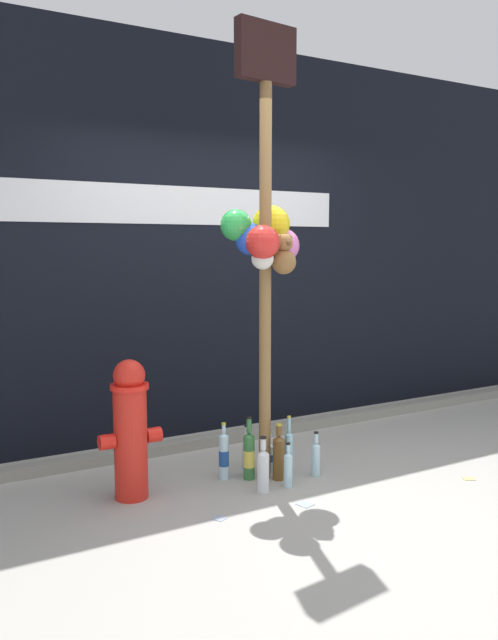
{
  "coord_description": "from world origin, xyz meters",
  "views": [
    {
      "loc": [
        -2.33,
        -3.26,
        1.57
      ],
      "look_at": [
        -0.32,
        0.32,
        1.09
      ],
      "focal_mm": 35.57,
      "sensor_mm": 36.0,
      "label": 1
    }
  ],
  "objects_px": {
    "bottle_8": "(250,450)",
    "fire_hydrant": "(130,428)",
    "bottle_7": "(247,454)",
    "bottle_4": "(270,456)",
    "memorial_post": "(265,220)",
    "bottle_3": "(288,468)",
    "bottle_9": "(263,469)",
    "bottle_1": "(279,456)",
    "bottle_5": "(316,457)",
    "bottle_0": "(224,456)",
    "bottle_2": "(289,451)",
    "bottle_6": "(249,455)"
  },
  "relations": [
    {
      "from": "bottle_4",
      "to": "bottle_6",
      "type": "distance_m",
      "value": 0.21
    },
    {
      "from": "bottle_9",
      "to": "bottle_7",
      "type": "bearing_deg",
      "value": 78.16
    },
    {
      "from": "memorial_post",
      "to": "bottle_3",
      "type": "distance_m",
      "value": 1.63
    },
    {
      "from": "bottle_3",
      "to": "memorial_post",
      "type": "bearing_deg",
      "value": 98.31
    },
    {
      "from": "bottle_6",
      "to": "bottle_7",
      "type": "distance_m",
      "value": 0.1
    },
    {
      "from": "bottle_3",
      "to": "bottle_5",
      "type": "bearing_deg",
      "value": 16.38
    },
    {
      "from": "bottle_9",
      "to": "bottle_8",
      "type": "bearing_deg",
      "value": 70.33
    },
    {
      "from": "bottle_3",
      "to": "bottle_4",
      "type": "relative_size",
      "value": 1.06
    },
    {
      "from": "bottle_8",
      "to": "bottle_9",
      "type": "bearing_deg",
      "value": -109.67
    },
    {
      "from": "bottle_0",
      "to": "bottle_8",
      "type": "height_order",
      "value": "bottle_0"
    },
    {
      "from": "memorial_post",
      "to": "bottle_3",
      "type": "xyz_separation_m",
      "value": [
        0.04,
        -0.24,
        -1.61
      ]
    },
    {
      "from": "bottle_5",
      "to": "bottle_0",
      "type": "bearing_deg",
      "value": 156.89
    },
    {
      "from": "bottle_7",
      "to": "bottle_4",
      "type": "bearing_deg",
      "value": -11.71
    },
    {
      "from": "bottle_1",
      "to": "bottle_8",
      "type": "bearing_deg",
      "value": 97.04
    },
    {
      "from": "bottle_0",
      "to": "bottle_8",
      "type": "relative_size",
      "value": 1.26
    },
    {
      "from": "memorial_post",
      "to": "bottle_9",
      "type": "xyz_separation_m",
      "value": [
        -0.16,
        -0.24,
        -1.59
      ]
    },
    {
      "from": "bottle_6",
      "to": "fire_hydrant",
      "type": "bearing_deg",
      "value": 174.06
    },
    {
      "from": "bottle_4",
      "to": "bottle_8",
      "type": "distance_m",
      "value": 0.18
    },
    {
      "from": "bottle_7",
      "to": "bottle_3",
      "type": "bearing_deg",
      "value": -70.45
    },
    {
      "from": "bottle_6",
      "to": "bottle_2",
      "type": "bearing_deg",
      "value": -13.12
    },
    {
      "from": "bottle_1",
      "to": "bottle_4",
      "type": "distance_m",
      "value": 0.17
    },
    {
      "from": "fire_hydrant",
      "to": "bottle_8",
      "type": "relative_size",
      "value": 2.85
    },
    {
      "from": "bottle_4",
      "to": "bottle_7",
      "type": "bearing_deg",
      "value": 168.29
    },
    {
      "from": "bottle_2",
      "to": "bottle_7",
      "type": "distance_m",
      "value": 0.29
    },
    {
      "from": "bottle_2",
      "to": "bottle_9",
      "type": "relative_size",
      "value": 1.13
    },
    {
      "from": "memorial_post",
      "to": "bottle_9",
      "type": "height_order",
      "value": "memorial_post"
    },
    {
      "from": "bottle_1",
      "to": "bottle_5",
      "type": "xyz_separation_m",
      "value": [
        0.26,
        -0.06,
        -0.04
      ]
    },
    {
      "from": "bottle_5",
      "to": "bottle_8",
      "type": "relative_size",
      "value": 1.0
    },
    {
      "from": "fire_hydrant",
      "to": "bottle_8",
      "type": "bearing_deg",
      "value": 8.24
    },
    {
      "from": "bottle_3",
      "to": "bottle_8",
      "type": "distance_m",
      "value": 0.47
    },
    {
      "from": "memorial_post",
      "to": "bottle_7",
      "type": "bearing_deg",
      "value": 131.73
    },
    {
      "from": "fire_hydrant",
      "to": "bottle_9",
      "type": "bearing_deg",
      "value": -23.57
    },
    {
      "from": "bottle_2",
      "to": "bottle_5",
      "type": "bearing_deg",
      "value": -32.63
    },
    {
      "from": "bottle_8",
      "to": "fire_hydrant",
      "type": "bearing_deg",
      "value": -171.76
    },
    {
      "from": "fire_hydrant",
      "to": "bottle_0",
      "type": "bearing_deg",
      "value": 0.04
    },
    {
      "from": "bottle_3",
      "to": "bottle_6",
      "type": "relative_size",
      "value": 0.69
    },
    {
      "from": "bottle_8",
      "to": "bottle_9",
      "type": "height_order",
      "value": "bottle_9"
    },
    {
      "from": "bottle_4",
      "to": "bottle_5",
      "type": "height_order",
      "value": "bottle_5"
    },
    {
      "from": "memorial_post",
      "to": "bottle_2",
      "type": "height_order",
      "value": "memorial_post"
    },
    {
      "from": "bottle_1",
      "to": "bottle_0",
      "type": "bearing_deg",
      "value": 149.05
    },
    {
      "from": "fire_hydrant",
      "to": "bottle_5",
      "type": "relative_size",
      "value": 2.86
    },
    {
      "from": "bottle_1",
      "to": "bottle_2",
      "type": "height_order",
      "value": "bottle_2"
    },
    {
      "from": "bottle_9",
      "to": "bottle_3",
      "type": "bearing_deg",
      "value": 0.36
    },
    {
      "from": "bottle_6",
      "to": "memorial_post",
      "type": "bearing_deg",
      "value": -2.5
    },
    {
      "from": "bottle_6",
      "to": "bottle_8",
      "type": "xyz_separation_m",
      "value": [
        0.13,
        0.22,
        -0.05
      ]
    },
    {
      "from": "bottle_5",
      "to": "bottle_9",
      "type": "height_order",
      "value": "bottle_9"
    },
    {
      "from": "bottle_2",
      "to": "bottle_8",
      "type": "relative_size",
      "value": 1.34
    },
    {
      "from": "bottle_0",
      "to": "bottle_2",
      "type": "bearing_deg",
      "value": -19.19
    },
    {
      "from": "bottle_7",
      "to": "bottle_9",
      "type": "height_order",
      "value": "bottle_9"
    },
    {
      "from": "memorial_post",
      "to": "fire_hydrant",
      "type": "height_order",
      "value": "memorial_post"
    }
  ]
}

